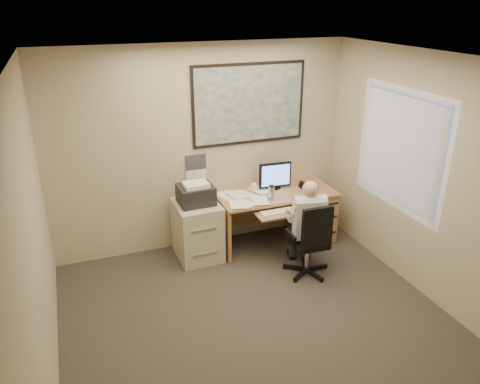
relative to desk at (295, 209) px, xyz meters
name	(u,v)px	position (x,y,z in m)	size (l,w,h in m)	color
room_shell	(274,220)	(-1.23, -1.90, 0.91)	(4.00, 4.50, 2.70)	#342E28
desk	(295,209)	(0.00, 0.00, 0.00)	(1.60, 0.97, 1.11)	#B3794C
world_map	(249,104)	(-0.58, 0.33, 1.46)	(1.56, 0.03, 1.06)	#1E4C93
wall_calendar	(196,170)	(-1.33, 0.34, 0.64)	(0.28, 0.01, 0.42)	white
window_blinds	(400,150)	(0.74, -1.10, 1.11)	(0.06, 1.40, 1.30)	beige
filing_cabinet	(197,225)	(-1.44, -0.02, 0.01)	(0.56, 0.67, 1.05)	#BCB697
office_chair	(309,254)	(-0.29, -0.94, -0.16)	(0.60, 0.60, 0.98)	black
person	(307,228)	(-0.29, -0.86, 0.16)	(0.50, 0.71, 1.21)	silver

